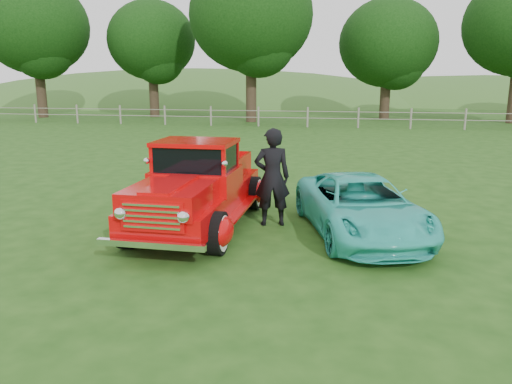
% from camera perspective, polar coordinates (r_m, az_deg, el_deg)
% --- Properties ---
extents(ground, '(140.00, 140.00, 0.00)m').
position_cam_1_polar(ground, '(9.08, -4.34, -6.28)').
color(ground, '#1D4512').
rests_on(ground, ground).
extents(distant_hills, '(116.00, 60.00, 18.00)m').
position_cam_1_polar(distant_hills, '(68.46, 4.66, 6.73)').
color(distant_hills, '#2F5B21').
rests_on(distant_hills, ground).
extents(fence_line, '(48.00, 0.12, 1.20)m').
position_cam_1_polar(fence_line, '(30.47, 5.91, 8.51)').
color(fence_line, gray).
rests_on(fence_line, ground).
extents(tree_far_west, '(7.60, 7.60, 9.93)m').
position_cam_1_polar(tree_far_west, '(40.97, -23.95, 16.90)').
color(tree_far_west, '#2E2217').
rests_on(tree_far_west, ground).
extents(tree_mid_west, '(6.40, 6.40, 8.46)m').
position_cam_1_polar(tree_mid_west, '(39.04, -11.85, 16.58)').
color(tree_mid_west, '#2E2217').
rests_on(tree_mid_west, ground).
extents(tree_near_west, '(8.00, 8.00, 10.42)m').
position_cam_1_polar(tree_near_west, '(34.07, -0.57, 19.49)').
color(tree_near_west, '#2E2217').
rests_on(tree_near_west, ground).
extents(tree_near_east, '(6.80, 6.80, 8.33)m').
position_cam_1_polar(tree_near_east, '(37.47, 14.86, 16.12)').
color(tree_near_east, '#2E2217').
rests_on(tree_near_east, ground).
extents(red_pickup, '(2.32, 5.03, 1.78)m').
position_cam_1_polar(red_pickup, '(10.14, -6.67, 0.41)').
color(red_pickup, black).
rests_on(red_pickup, ground).
extents(teal_sedan, '(2.95, 4.43, 1.13)m').
position_cam_1_polar(teal_sedan, '(9.80, 11.89, -1.62)').
color(teal_sedan, '#31C5B4').
rests_on(teal_sedan, ground).
extents(man, '(0.83, 0.65, 2.01)m').
position_cam_1_polar(man, '(10.14, 1.86, 1.70)').
color(man, black).
rests_on(man, ground).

